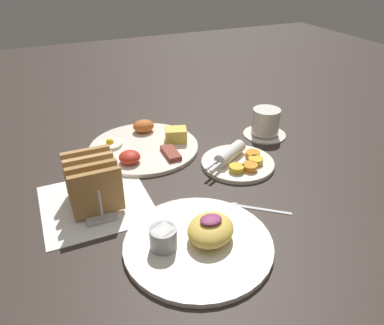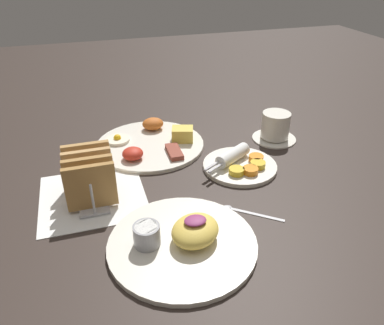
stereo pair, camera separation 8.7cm
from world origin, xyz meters
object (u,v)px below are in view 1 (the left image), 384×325
object	(u,v)px
plate_breakfast	(145,145)
toast_rack	(93,183)
plate_foreground	(198,239)
coffee_cup	(266,123)
plate_condiments	(238,161)

from	to	relation	value
plate_breakfast	toast_rack	bearing A→B (deg)	-131.44
plate_foreground	coffee_cup	world-z (taller)	coffee_cup
plate_foreground	coffee_cup	size ratio (longest dim) A/B	2.25
plate_condiments	coffee_cup	distance (m)	0.19
coffee_cup	plate_condiments	bearing A→B (deg)	-143.37
plate_condiments	toast_rack	distance (m)	0.35
plate_foreground	toast_rack	bearing A→B (deg)	125.72
plate_condiments	plate_foreground	size ratio (longest dim) A/B	0.71
plate_breakfast	toast_rack	distance (m)	0.26
plate_breakfast	plate_foreground	xyz separation A→B (m)	(-0.02, -0.39, 0.00)
plate_breakfast	plate_foreground	size ratio (longest dim) A/B	1.06
toast_rack	coffee_cup	bearing A→B (deg)	14.64
plate_breakfast	coffee_cup	xyz separation A→B (m)	(0.33, -0.06, 0.03)
plate_foreground	toast_rack	xyz separation A→B (m)	(-0.14, 0.20, 0.04)
plate_breakfast	plate_condiments	distance (m)	0.25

